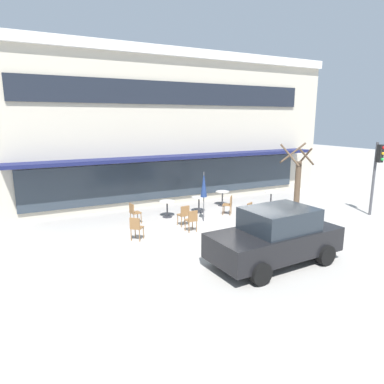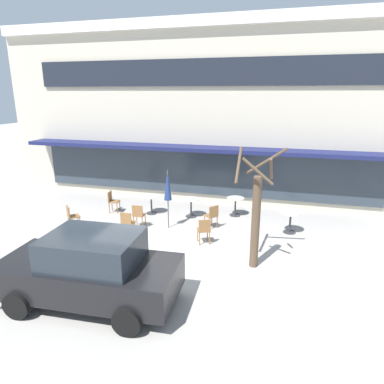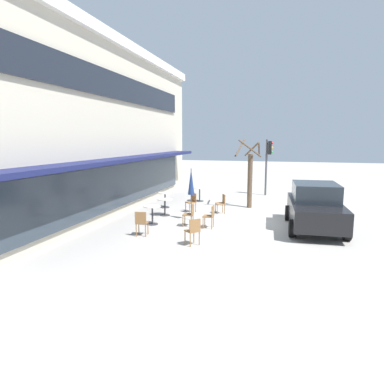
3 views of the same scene
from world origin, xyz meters
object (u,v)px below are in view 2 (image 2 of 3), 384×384
(cafe_chair_0, at_px, (212,215))
(cafe_chair_1, at_px, (204,229))
(cafe_chair_2, at_px, (71,215))
(street_tree, at_px, (256,214))
(cafe_table_by_tree, at_px, (151,202))
(cafe_chair_3, at_px, (112,200))
(cafe_table_near_wall, at_px, (290,219))
(cafe_chair_5, at_px, (127,222))
(cafe_chair_4, at_px, (138,214))
(parked_sedan, at_px, (91,269))
(patio_umbrella_green_folded, at_px, (168,186))
(cafe_table_mid_patio, at_px, (191,205))
(cafe_table_streetside, at_px, (235,204))

(cafe_chair_0, height_order, cafe_chair_1, same)
(cafe_chair_2, relative_size, street_tree, 0.26)
(cafe_table_by_tree, relative_size, cafe_chair_3, 0.85)
(cafe_table_near_wall, distance_m, cafe_chair_5, 5.79)
(cafe_chair_1, height_order, cafe_chair_4, same)
(parked_sedan, bearing_deg, street_tree, 38.92)
(patio_umbrella_green_folded, bearing_deg, cafe_chair_3, 159.93)
(cafe_table_mid_patio, bearing_deg, cafe_table_by_tree, -177.33)
(cafe_table_mid_patio, distance_m, patio_umbrella_green_folded, 1.83)
(cafe_chair_3, xyz_separation_m, cafe_chair_5, (1.71, -2.12, 0.00))
(cafe_table_mid_patio, height_order, patio_umbrella_green_folded, patio_umbrella_green_folded)
(cafe_table_mid_patio, bearing_deg, cafe_table_streetside, 19.71)
(cafe_table_by_tree, bearing_deg, cafe_chair_3, -171.33)
(cafe_table_near_wall, relative_size, cafe_chair_0, 0.85)
(cafe_chair_3, distance_m, cafe_chair_5, 2.72)
(cafe_table_streetside, relative_size, patio_umbrella_green_folded, 0.35)
(cafe_chair_2, bearing_deg, cafe_chair_3, 74.71)
(cafe_table_streetside, height_order, cafe_chair_4, cafe_chair_4)
(cafe_chair_0, xyz_separation_m, cafe_chair_3, (-4.41, 0.64, 0.00))
(cafe_table_near_wall, relative_size, patio_umbrella_green_folded, 0.35)
(cafe_table_near_wall, relative_size, cafe_chair_2, 0.85)
(cafe_table_by_tree, distance_m, street_tree, 5.77)
(cafe_table_streetside, bearing_deg, cafe_chair_0, -111.65)
(street_tree, bearing_deg, cafe_chair_3, 153.10)
(cafe_chair_2, distance_m, cafe_chair_4, 2.45)
(cafe_chair_4, relative_size, parked_sedan, 0.21)
(patio_umbrella_green_folded, bearing_deg, cafe_chair_4, -166.80)
(cafe_table_streetside, relative_size, cafe_chair_4, 0.85)
(cafe_table_mid_patio, xyz_separation_m, cafe_chair_4, (-1.57, -1.62, 0.01))
(cafe_table_mid_patio, bearing_deg, street_tree, -50.60)
(patio_umbrella_green_folded, distance_m, cafe_chair_2, 3.72)
(patio_umbrella_green_folded, bearing_deg, street_tree, -32.13)
(patio_umbrella_green_folded, bearing_deg, cafe_chair_0, 14.27)
(cafe_chair_5, bearing_deg, cafe_chair_1, 1.32)
(parked_sedan, bearing_deg, cafe_chair_2, 129.35)
(cafe_chair_1, distance_m, cafe_chair_2, 5.01)
(cafe_chair_2, distance_m, cafe_chair_5, 2.27)
(cafe_chair_1, distance_m, cafe_chair_4, 2.79)
(cafe_table_streetside, relative_size, cafe_table_mid_patio, 1.00)
(cafe_table_by_tree, distance_m, cafe_chair_0, 2.91)
(cafe_chair_3, distance_m, parked_sedan, 6.56)
(cafe_table_by_tree, distance_m, cafe_table_mid_patio, 1.69)
(cafe_table_mid_patio, bearing_deg, parked_sedan, -96.15)
(cafe_table_mid_patio, height_order, cafe_chair_3, cafe_chair_3)
(cafe_chair_5, bearing_deg, cafe_table_near_wall, 18.29)
(cafe_table_near_wall, bearing_deg, cafe_chair_5, -161.71)
(cafe_table_mid_patio, bearing_deg, cafe_chair_2, -148.46)
(cafe_chair_1, bearing_deg, cafe_table_streetside, 78.80)
(cafe_chair_5, bearing_deg, cafe_chair_4, 86.30)
(cafe_table_by_tree, height_order, parked_sedan, parked_sedan)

